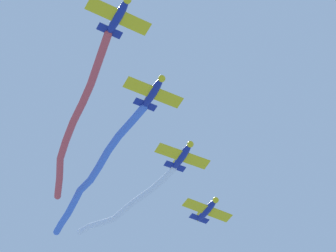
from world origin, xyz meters
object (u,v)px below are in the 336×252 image
at_px(airplane_lead, 118,16).
at_px(airplane_slot, 207,210).
at_px(airplane_left_wing, 153,92).
at_px(airplane_right_wing, 182,156).

xyz_separation_m(airplane_lead, airplane_slot, (-4.56, -29.74, 0.75)).
height_order(airplane_left_wing, airplane_slot, airplane_slot).
bearing_deg(airplane_slot, airplane_lead, -47.43).
bearing_deg(airplane_left_wing, airplane_lead, -45.74).
distance_m(airplane_lead, airplane_right_wing, 20.06).
bearing_deg(airplane_lead, airplane_left_wing, 132.98).
xyz_separation_m(airplane_left_wing, airplane_slot, (-3.04, -19.83, 0.50)).
relative_size(airplane_lead, airplane_right_wing, 0.98).
bearing_deg(airplane_left_wing, airplane_slot, 134.24).
relative_size(airplane_lead, airplane_slot, 1.00).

